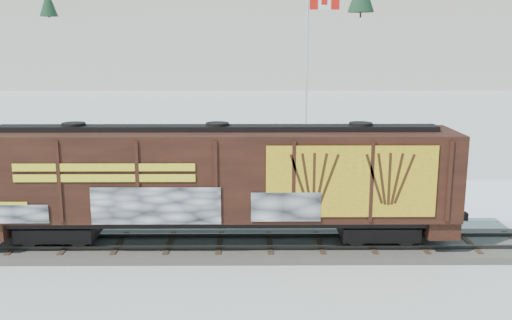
{
  "coord_description": "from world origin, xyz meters",
  "views": [
    {
      "loc": [
        1.3,
        -21.66,
        8.19
      ],
      "look_at": [
        1.47,
        3.0,
        3.05
      ],
      "focal_mm": 40.0,
      "sensor_mm": 36.0,
      "label": 1
    }
  ],
  "objects_px": {
    "flagpole": "(308,110)",
    "car_dark": "(293,192)",
    "hopper_railcar": "(218,177)",
    "car_white": "(246,185)",
    "car_silver": "(22,187)"
  },
  "relations": [
    {
      "from": "flagpole",
      "to": "car_dark",
      "type": "xyz_separation_m",
      "value": [
        -1.3,
        -6.31,
        -3.46
      ]
    },
    {
      "from": "hopper_railcar",
      "to": "car_white",
      "type": "xyz_separation_m",
      "value": [
        0.99,
        7.47,
        -2.2
      ]
    },
    {
      "from": "hopper_railcar",
      "to": "car_silver",
      "type": "relative_size",
      "value": 3.83
    },
    {
      "from": "car_silver",
      "to": "car_white",
      "type": "xyz_separation_m",
      "value": [
        11.54,
        0.55,
        -0.06
      ]
    },
    {
      "from": "car_silver",
      "to": "car_dark",
      "type": "relative_size",
      "value": 1.09
    },
    {
      "from": "hopper_railcar",
      "to": "flagpole",
      "type": "distance_m",
      "value": 13.57
    },
    {
      "from": "hopper_railcar",
      "to": "car_white",
      "type": "bearing_deg",
      "value": 82.42
    },
    {
      "from": "car_silver",
      "to": "hopper_railcar",
      "type": "bearing_deg",
      "value": -127.94
    },
    {
      "from": "hopper_railcar",
      "to": "car_dark",
      "type": "height_order",
      "value": "hopper_railcar"
    },
    {
      "from": "flagpole",
      "to": "car_silver",
      "type": "relative_size",
      "value": 2.34
    },
    {
      "from": "car_silver",
      "to": "car_white",
      "type": "distance_m",
      "value": 11.55
    },
    {
      "from": "car_white",
      "to": "car_dark",
      "type": "xyz_separation_m",
      "value": [
        2.41,
        -1.1,
        -0.12
      ]
    },
    {
      "from": "flagpole",
      "to": "car_silver",
      "type": "xyz_separation_m",
      "value": [
        -15.25,
        -5.75,
        -3.28
      ]
    },
    {
      "from": "car_white",
      "to": "car_silver",
      "type": "bearing_deg",
      "value": 103.9
    },
    {
      "from": "hopper_railcar",
      "to": "car_silver",
      "type": "xyz_separation_m",
      "value": [
        -10.54,
        6.93,
        -2.14
      ]
    }
  ]
}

